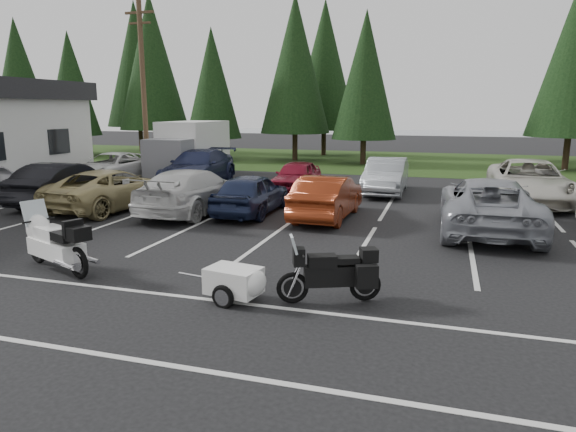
# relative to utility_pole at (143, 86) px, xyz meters

# --- Properties ---
(ground) EXTENTS (120.00, 120.00, 0.00)m
(ground) POSITION_rel_utility_pole_xyz_m (10.00, -12.00, -4.70)
(ground) COLOR black
(ground) RESTS_ON ground
(grass_strip) EXTENTS (80.00, 16.00, 0.01)m
(grass_strip) POSITION_rel_utility_pole_xyz_m (10.00, 12.00, -4.69)
(grass_strip) COLOR #1F3511
(grass_strip) RESTS_ON ground
(lake_water) EXTENTS (70.00, 50.00, 0.02)m
(lake_water) POSITION_rel_utility_pole_xyz_m (14.00, 43.00, -4.70)
(lake_water) COLOR gray
(lake_water) RESTS_ON ground
(utility_pole) EXTENTS (1.60, 0.26, 9.00)m
(utility_pole) POSITION_rel_utility_pole_xyz_m (0.00, 0.00, 0.00)
(utility_pole) COLOR #473321
(utility_pole) RESTS_ON ground
(box_truck) EXTENTS (2.40, 5.60, 2.90)m
(box_truck) POSITION_rel_utility_pole_xyz_m (2.00, 0.50, -3.25)
(box_truck) COLOR silver
(box_truck) RESTS_ON ground
(stall_markings) EXTENTS (32.00, 16.00, 0.01)m
(stall_markings) POSITION_rel_utility_pole_xyz_m (10.00, -10.00, -4.69)
(stall_markings) COLOR silver
(stall_markings) RESTS_ON ground
(conifer_0) EXTENTS (4.58, 4.58, 10.66)m
(conifer_0) POSITION_rel_utility_pole_xyz_m (-18.00, 10.50, 1.53)
(conifer_0) COLOR #332316
(conifer_0) RESTS_ON ground
(conifer_1) EXTENTS (3.96, 3.96, 9.22)m
(conifer_1) POSITION_rel_utility_pole_xyz_m (-12.00, 9.20, 0.69)
(conifer_1) COLOR #332316
(conifer_1) RESTS_ON ground
(conifer_2) EXTENTS (5.10, 5.10, 11.89)m
(conifer_2) POSITION_rel_utility_pole_xyz_m (-6.00, 10.80, 2.25)
(conifer_2) COLOR #332316
(conifer_2) RESTS_ON ground
(conifer_3) EXTENTS (3.87, 3.87, 9.02)m
(conifer_3) POSITION_rel_utility_pole_xyz_m (-0.50, 9.40, 0.57)
(conifer_3) COLOR #332316
(conifer_3) RESTS_ON ground
(conifer_4) EXTENTS (4.80, 4.80, 11.17)m
(conifer_4) POSITION_rel_utility_pole_xyz_m (5.00, 10.90, 1.83)
(conifer_4) COLOR #332316
(conifer_4) RESTS_ON ground
(conifer_5) EXTENTS (4.14, 4.14, 9.63)m
(conifer_5) POSITION_rel_utility_pole_xyz_m (10.00, 9.60, 0.93)
(conifer_5) COLOR #332316
(conifer_5) RESTS_ON ground
(conifer_back_a) EXTENTS (5.28, 5.28, 12.30)m
(conifer_back_a) POSITION_rel_utility_pole_xyz_m (-10.00, 15.00, 2.49)
(conifer_back_a) COLOR #332316
(conifer_back_a) RESTS_ON ground
(conifer_back_b) EXTENTS (4.97, 4.97, 11.58)m
(conifer_back_b) POSITION_rel_utility_pole_xyz_m (6.00, 15.50, 2.07)
(conifer_back_b) COLOR #332316
(conifer_back_b) RESTS_ON ground
(car_near_1) EXTENTS (2.09, 4.95, 1.59)m
(car_near_1) POSITION_rel_utility_pole_xyz_m (1.33, -7.91, -3.90)
(car_near_1) COLOR black
(car_near_1) RESTS_ON ground
(car_near_2) EXTENTS (2.91, 5.42, 1.44)m
(car_near_2) POSITION_rel_utility_pole_xyz_m (3.64, -8.20, -3.98)
(car_near_2) COLOR #9D8F5B
(car_near_2) RESTS_ON ground
(car_near_3) EXTENTS (2.38, 5.39, 1.54)m
(car_near_3) POSITION_rel_utility_pole_xyz_m (6.80, -8.00, -3.93)
(car_near_3) COLOR silver
(car_near_3) RESTS_ON ground
(car_near_4) EXTENTS (1.69, 4.19, 1.43)m
(car_near_4) POSITION_rel_utility_pole_xyz_m (8.83, -7.62, -3.98)
(car_near_4) COLOR #18203C
(car_near_4) RESTS_ON ground
(car_near_5) EXTENTS (1.64, 4.40, 1.43)m
(car_near_5) POSITION_rel_utility_pole_xyz_m (11.48, -7.55, -3.98)
(car_near_5) COLOR maroon
(car_near_5) RESTS_ON ground
(car_near_6) EXTENTS (2.71, 5.79, 1.60)m
(car_near_6) POSITION_rel_utility_pole_xyz_m (16.43, -7.98, -3.90)
(car_near_6) COLOR gray
(car_near_6) RESTS_ON ground
(car_far_0) EXTENTS (2.75, 5.40, 1.46)m
(car_far_0) POSITION_rel_utility_pole_xyz_m (-0.47, -2.41, -3.97)
(car_far_0) COLOR white
(car_far_0) RESTS_ON ground
(car_far_1) EXTENTS (2.66, 5.79, 1.64)m
(car_far_1) POSITION_rel_utility_pole_xyz_m (3.84, -1.73, -3.88)
(car_far_1) COLOR #181E3E
(car_far_1) RESTS_ON ground
(car_far_2) EXTENTS (1.62, 3.97, 1.35)m
(car_far_2) POSITION_rel_utility_pole_xyz_m (8.95, -2.47, -4.02)
(car_far_2) COLOR maroon
(car_far_2) RESTS_ON ground
(car_far_3) EXTENTS (1.61, 4.56, 1.50)m
(car_far_3) POSITION_rel_utility_pole_xyz_m (12.75, -1.78, -3.95)
(car_far_3) COLOR gray
(car_far_3) RESTS_ON ground
(car_far_4) EXTENTS (2.74, 5.93, 1.65)m
(car_far_4) POSITION_rel_utility_pole_xyz_m (18.27, -2.50, -3.87)
(car_far_4) COLOR beige
(car_far_4) RESTS_ON ground
(touring_motorcycle) EXTENTS (2.89, 1.81, 1.53)m
(touring_motorcycle) POSITION_rel_utility_pole_xyz_m (6.92, -14.83, -3.93)
(touring_motorcycle) COLOR white
(touring_motorcycle) RESTS_ON ground
(cargo_trailer) EXTENTS (1.55, 1.04, 0.66)m
(cargo_trailer) POSITION_rel_utility_pole_xyz_m (11.44, -15.39, -4.37)
(cargo_trailer) COLOR white
(cargo_trailer) RESTS_ON ground
(adventure_motorcycle) EXTENTS (2.31, 1.55, 1.33)m
(adventure_motorcycle) POSITION_rel_utility_pole_xyz_m (13.18, -14.93, -4.03)
(adventure_motorcycle) COLOR black
(adventure_motorcycle) RESTS_ON ground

